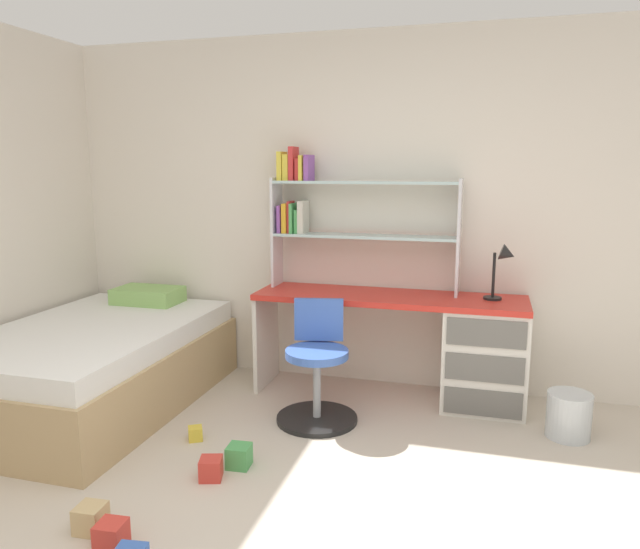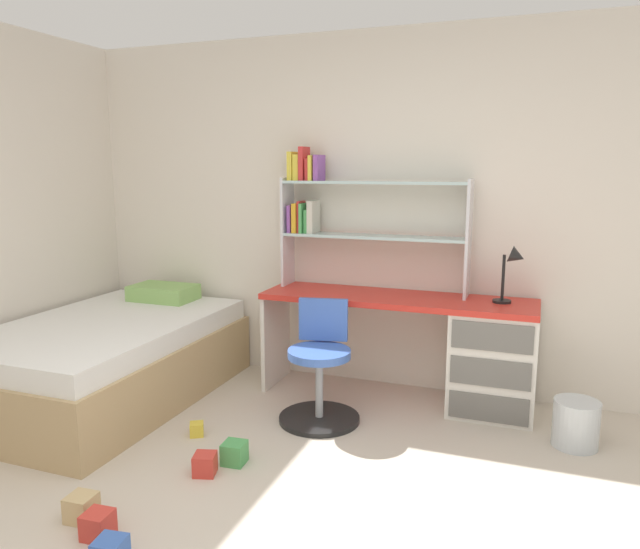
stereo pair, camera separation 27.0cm
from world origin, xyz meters
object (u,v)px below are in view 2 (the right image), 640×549
at_px(swivel_chair, 320,375).
at_px(toy_block_red_2, 205,464).
at_px(toy_block_green_1, 234,453).
at_px(toy_block_natural_3, 82,508).
at_px(waste_bin, 576,424).
at_px(toy_block_yellow_0, 197,429).
at_px(desk, 467,350).
at_px(bed_platform, 107,359).
at_px(toy_block_red_5, 98,525).
at_px(bookshelf_hutch, 347,209).
at_px(desk_lamp, 513,266).

relative_size(swivel_chair, toy_block_red_2, 6.77).
xyz_separation_m(toy_block_green_1, toy_block_natural_3, (-0.41, -0.72, 0.00)).
relative_size(waste_bin, toy_block_yellow_0, 3.41).
relative_size(desk, bed_platform, 0.97).
bearing_deg(toy_block_natural_3, toy_block_red_5, -26.18).
xyz_separation_m(desk, swivel_chair, (-0.86, -0.51, -0.11)).
bearing_deg(bed_platform, bookshelf_hutch, 29.17).
bearing_deg(desk, desk_lamp, 4.59).
relative_size(desk, toy_block_red_2, 16.44).
bearing_deg(desk_lamp, toy_block_yellow_0, -149.46).
distance_m(bookshelf_hutch, toy_block_yellow_0, 1.81).
relative_size(swivel_chair, toy_block_red_5, 6.52).
xyz_separation_m(bed_platform, toy_block_natural_3, (0.89, -1.25, -0.22)).
height_order(desk_lamp, toy_block_natural_3, desk_lamp).
relative_size(desk_lamp, waste_bin, 1.39).
relative_size(bookshelf_hutch, toy_block_natural_3, 11.00).
xyz_separation_m(desk, toy_block_red_5, (-1.34, -2.03, -0.35)).
bearing_deg(bookshelf_hutch, toy_block_natural_3, -106.19).
height_order(desk, bookshelf_hutch, bookshelf_hutch).
xyz_separation_m(desk, toy_block_natural_3, (-1.50, -1.95, -0.35)).
bearing_deg(toy_block_yellow_0, swivel_chair, 38.42).
relative_size(desk_lamp, toy_block_red_5, 3.26).
bearing_deg(toy_block_red_5, bookshelf_hutch, 78.40).
relative_size(swivel_chair, toy_block_green_1, 6.32).
height_order(desk, toy_block_red_5, desk).
xyz_separation_m(bed_platform, toy_block_red_2, (1.20, -0.69, -0.22)).
relative_size(desk, toy_block_red_5, 15.83).
height_order(desk, toy_block_green_1, desk).
relative_size(swivel_chair, waste_bin, 2.77).
xyz_separation_m(swivel_chair, toy_block_natural_3, (-0.64, -1.43, -0.24)).
bearing_deg(toy_block_yellow_0, desk_lamp, 30.54).
distance_m(swivel_chair, toy_block_red_5, 1.61).
bearing_deg(toy_block_natural_3, waste_bin, 36.27).
bearing_deg(toy_block_natural_3, bookshelf_hutch, 73.81).
height_order(desk, waste_bin, desk).
height_order(desk_lamp, toy_block_red_5, desk_lamp).
bearing_deg(toy_block_yellow_0, toy_block_green_1, -30.56).
xyz_separation_m(toy_block_yellow_0, toy_block_natural_3, (-0.03, -0.94, 0.02)).
height_order(waste_bin, toy_block_red_5, waste_bin).
xyz_separation_m(toy_block_yellow_0, toy_block_red_5, (0.13, -1.02, 0.02)).
relative_size(swivel_chair, toy_block_yellow_0, 9.43).
xyz_separation_m(waste_bin, toy_block_green_1, (-1.77, -0.88, -0.08)).
height_order(waste_bin, toy_block_yellow_0, waste_bin).
distance_m(swivel_chair, waste_bin, 1.55).
bearing_deg(bed_platform, desk, 16.21).
xyz_separation_m(desk_lamp, swivel_chair, (-1.12, -0.53, -0.69)).
distance_m(bookshelf_hutch, waste_bin, 2.02).
bearing_deg(desk_lamp, bookshelf_hutch, 174.23).
relative_size(bookshelf_hutch, bed_platform, 0.70).
bearing_deg(toy_block_natural_3, toy_block_green_1, 60.54).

